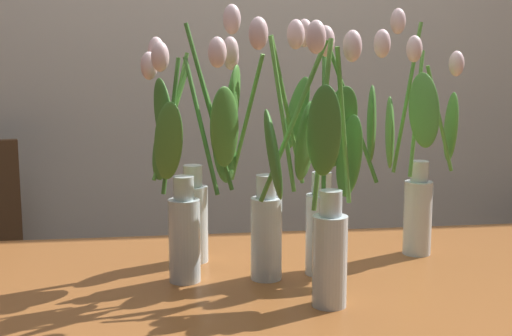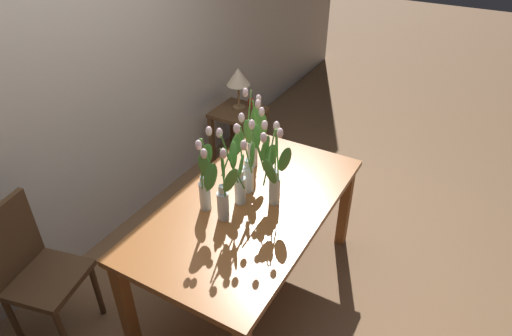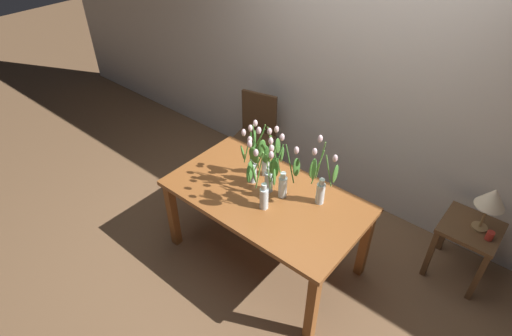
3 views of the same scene
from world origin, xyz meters
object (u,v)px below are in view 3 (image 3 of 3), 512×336
at_px(tulip_vase_5, 321,182).
at_px(pillar_candle, 490,236).
at_px(tulip_vase_1, 284,179).
at_px(table_lamp, 492,199).
at_px(tulip_vase_4, 262,186).
at_px(tulip_vase_3, 271,170).
at_px(tulip_vase_0, 252,162).
at_px(dining_chair, 255,131).
at_px(dining_table, 265,203).
at_px(side_table, 467,237).
at_px(tulip_vase_2, 264,155).

xyz_separation_m(tulip_vase_5, pillar_candle, (1.13, 0.67, -0.36)).
bearing_deg(tulip_vase_1, table_lamp, 34.61).
bearing_deg(tulip_vase_4, tulip_vase_1, 71.67).
xyz_separation_m(tulip_vase_4, pillar_candle, (1.44, 0.99, -0.36)).
bearing_deg(pillar_candle, tulip_vase_3, -152.25).
bearing_deg(table_lamp, tulip_vase_0, -150.35).
bearing_deg(table_lamp, dining_chair, -179.86).
bearing_deg(pillar_candle, table_lamp, 138.83).
height_order(tulip_vase_0, pillar_candle, tulip_vase_0).
relative_size(dining_table, tulip_vase_1, 2.96).
xyz_separation_m(tulip_vase_5, side_table, (0.99, 0.73, -0.52)).
xyz_separation_m(dining_table, dining_chair, (-0.89, 0.93, -0.12)).
distance_m(tulip_vase_4, dining_chair, 1.50).
distance_m(tulip_vase_0, table_lamp, 1.82).
xyz_separation_m(dining_table, tulip_vase_2, (-0.17, 0.19, 0.30)).
relative_size(tulip_vase_0, dining_chair, 0.63).
distance_m(tulip_vase_0, side_table, 1.85).
bearing_deg(pillar_candle, tulip_vase_5, -149.18).
relative_size(tulip_vase_2, table_lamp, 1.31).
distance_m(tulip_vase_0, dining_chair, 1.23).
distance_m(tulip_vase_0, tulip_vase_2, 0.15).
relative_size(tulip_vase_2, pillar_candle, 6.96).
bearing_deg(tulip_vase_3, side_table, 31.89).
bearing_deg(tulip_vase_4, tulip_vase_0, 144.55).
xyz_separation_m(dining_table, tulip_vase_5, (0.38, 0.18, 0.30)).
relative_size(tulip_vase_0, tulip_vase_2, 1.12).
height_order(tulip_vase_3, dining_chair, tulip_vase_3).
bearing_deg(tulip_vase_4, tulip_vase_3, 110.15).
height_order(dining_chair, table_lamp, table_lamp).
relative_size(tulip_vase_0, tulip_vase_5, 0.99).
distance_m(tulip_vase_4, side_table, 1.75).
xyz_separation_m(tulip_vase_4, tulip_vase_5, (0.31, 0.32, 0.00)).
bearing_deg(tulip_vase_2, side_table, 25.41).
bearing_deg(tulip_vase_2, tulip_vase_3, -36.37).
xyz_separation_m(tulip_vase_5, table_lamp, (1.04, 0.75, -0.09)).
bearing_deg(table_lamp, pillar_candle, -41.17).
relative_size(tulip_vase_1, tulip_vase_3, 0.97).
bearing_deg(tulip_vase_0, dining_chair, 128.88).
relative_size(tulip_vase_0, table_lamp, 1.47).
bearing_deg(tulip_vase_0, dining_table, -12.18).
distance_m(dining_table, tulip_vase_2, 0.39).
distance_m(dining_table, table_lamp, 1.71).
height_order(tulip_vase_3, pillar_candle, tulip_vase_3).
relative_size(tulip_vase_2, side_table, 0.95).
distance_m(dining_chair, pillar_candle, 2.40).
distance_m(tulip_vase_4, pillar_candle, 1.78).
bearing_deg(dining_chair, tulip_vase_1, -40.78).
relative_size(tulip_vase_5, dining_chair, 0.63).
relative_size(dining_table, tulip_vase_2, 3.06).
bearing_deg(dining_chair, tulip_vase_3, -44.36).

